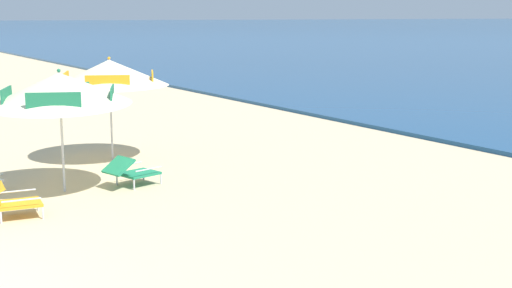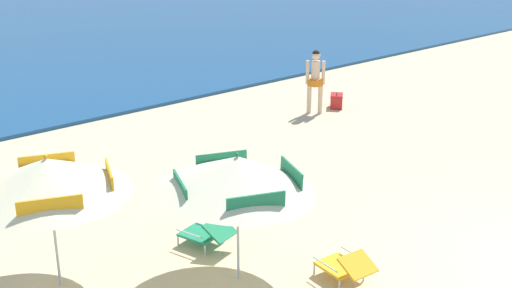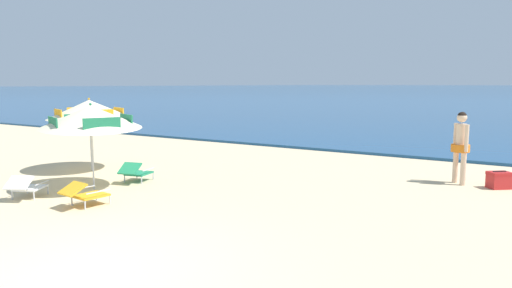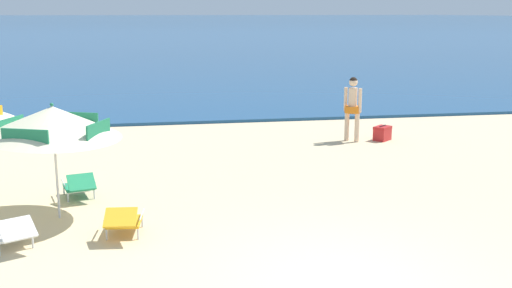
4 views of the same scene
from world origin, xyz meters
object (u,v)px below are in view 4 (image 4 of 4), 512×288
(lounge_chair_facing_sea, at_px, (123,220))
(lounge_chair_under_umbrella, at_px, (79,185))
(beach_umbrella_striped_main, at_px, (53,122))
(cooler_box, at_px, (382,133))
(lounge_chair_beside_umbrella, at_px, (12,232))
(person_standing_near_shore, at_px, (353,104))

(lounge_chair_facing_sea, bearing_deg, lounge_chair_under_umbrella, 112.07)
(beach_umbrella_striped_main, bearing_deg, cooler_box, 33.04)
(beach_umbrella_striped_main, height_order, lounge_chair_beside_umbrella, beach_umbrella_striped_main)
(lounge_chair_facing_sea, relative_size, person_standing_near_shore, 0.52)
(beach_umbrella_striped_main, relative_size, lounge_chair_beside_umbrella, 3.14)
(lounge_chair_beside_umbrella, xyz_separation_m, lounge_chair_facing_sea, (1.63, 0.25, 0.00))
(beach_umbrella_striped_main, height_order, cooler_box, beach_umbrella_striped_main)
(beach_umbrella_striped_main, distance_m, cooler_box, 9.73)
(lounge_chair_facing_sea, height_order, person_standing_near_shore, person_standing_near_shore)
(lounge_chair_beside_umbrella, xyz_separation_m, cooler_box, (8.55, 6.61, -0.07))
(person_standing_near_shore, bearing_deg, lounge_chair_under_umbrella, -148.92)
(lounge_chair_under_umbrella, distance_m, cooler_box, 8.85)
(lounge_chair_beside_umbrella, relative_size, person_standing_near_shore, 0.57)
(lounge_chair_facing_sea, xyz_separation_m, person_standing_near_shore, (6.02, 6.39, 0.76))
(lounge_chair_under_umbrella, xyz_separation_m, lounge_chair_beside_umbrella, (-0.73, -2.47, 0.00))
(lounge_chair_facing_sea, distance_m, cooler_box, 9.40)
(beach_umbrella_striped_main, relative_size, lounge_chair_facing_sea, 3.45)
(lounge_chair_under_umbrella, relative_size, cooler_box, 1.66)
(person_standing_near_shore, bearing_deg, lounge_chair_beside_umbrella, -139.06)
(beach_umbrella_striped_main, relative_size, cooler_box, 5.36)
(beach_umbrella_striped_main, distance_m, lounge_chair_under_umbrella, 1.83)
(lounge_chair_beside_umbrella, bearing_deg, lounge_chair_facing_sea, 8.59)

